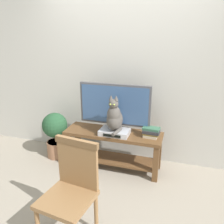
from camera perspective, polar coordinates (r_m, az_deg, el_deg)
ground_plane at (r=3.01m, az=-1.78°, el=-19.05°), size 12.00×12.00×0.00m
back_wall at (r=3.40m, az=3.88°, el=11.24°), size 7.00×0.12×2.80m
tv_stand at (r=3.30m, az=0.27°, el=-7.67°), size 1.35×0.42×0.55m
tv at (r=3.16m, az=0.64°, el=1.43°), size 0.99×0.20×0.66m
media_box at (r=3.14m, az=0.65°, el=-4.92°), size 0.39×0.26×0.07m
cat at (r=3.05m, az=0.60°, el=-1.27°), size 0.21×0.37×0.49m
wooden_chair at (r=2.23m, az=-9.81°, el=-17.19°), size 0.49×0.49×0.95m
book_stack at (r=3.11m, az=9.55°, el=-4.94°), size 0.23×0.18×0.13m
potted_plant at (r=3.67m, az=-13.71°, el=-4.82°), size 0.38×0.38×0.71m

